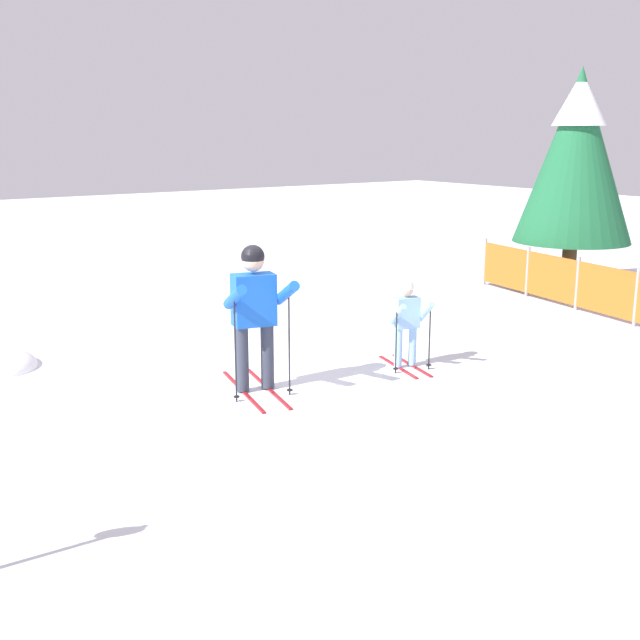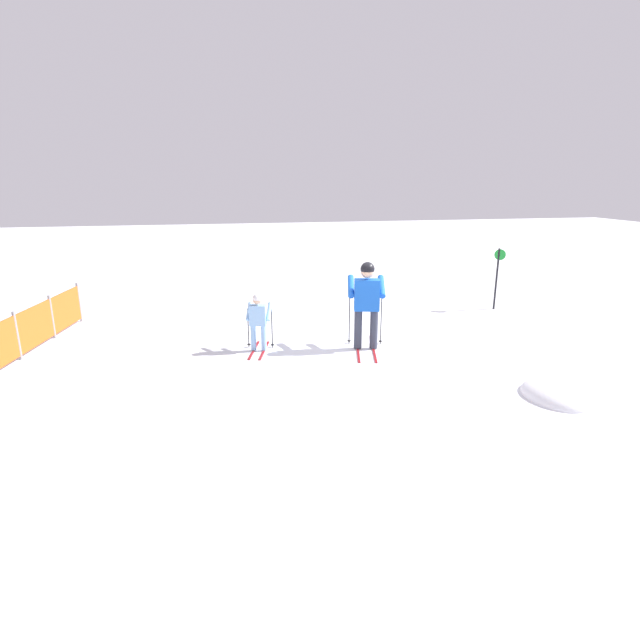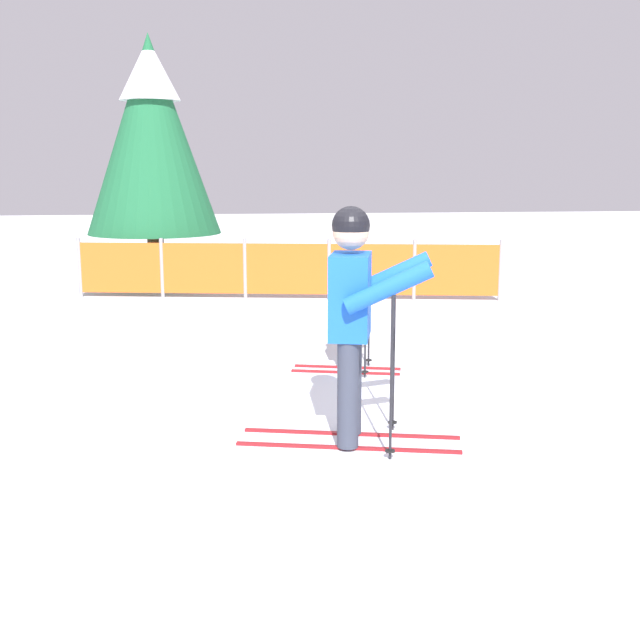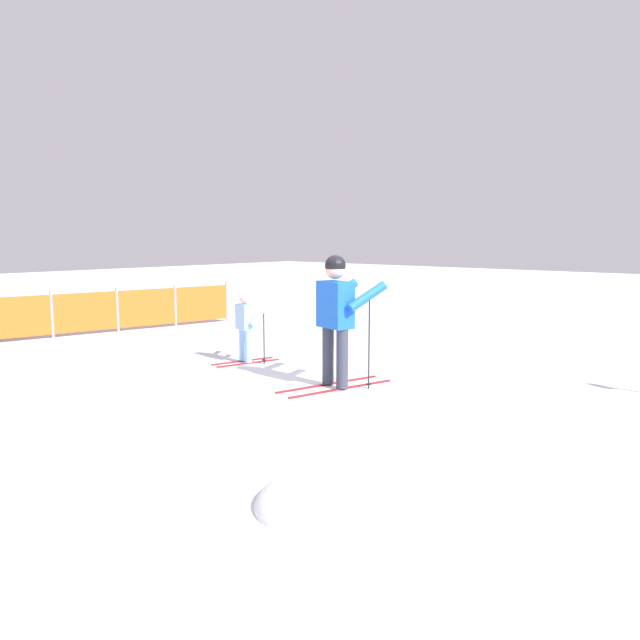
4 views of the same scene
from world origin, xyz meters
The scene contains 5 objects.
ground_plane centered at (0.00, 0.00, 0.00)m, with size 60.00×60.00×0.00m, color white.
skier_adult centered at (0.11, 0.09, 1.06)m, with size 1.71×0.87×1.77m.
skier_child centered at (0.41, 2.22, 0.68)m, with size 1.12×0.58×1.17m.
trail_marker centered at (2.47, -4.14, 0.98)m, with size 0.18×0.24×1.60m.
snow_mound centered at (-2.75, -2.20, 0.00)m, with size 1.21×1.03×0.48m, color white.
Camera 2 is at (-9.08, 2.93, 3.32)m, focal length 28.00 mm.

